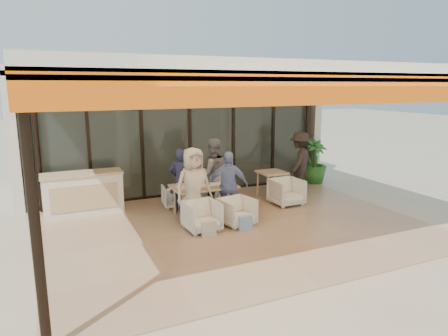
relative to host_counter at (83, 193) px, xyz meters
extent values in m
plane|color=#C6B293|center=(2.97, -2.30, -0.53)|extent=(70.00, 70.00, 0.00)
cube|color=tan|center=(2.97, -2.30, -0.53)|extent=(8.00, 6.00, 0.01)
cube|color=silver|center=(2.97, -2.30, 2.77)|extent=(8.00, 6.00, 0.20)
cube|color=#FF650D|center=(2.97, -5.24, 2.49)|extent=(8.00, 0.12, 0.45)
cube|color=orange|center=(2.97, -4.55, 2.61)|extent=(8.00, 1.50, 0.06)
cylinder|color=black|center=(-0.91, -5.18, 1.07)|extent=(0.12, 0.12, 3.20)
cylinder|color=black|center=(-0.91, 0.58, 1.07)|extent=(0.12, 0.12, 3.20)
cylinder|color=black|center=(6.85, 0.58, 1.07)|extent=(0.12, 0.12, 3.20)
cube|color=#9EADA3|center=(2.97, 0.70, 1.07)|extent=(8.00, 0.03, 3.20)
cube|color=black|center=(2.97, 0.70, -0.49)|extent=(8.00, 0.10, 0.08)
cube|color=black|center=(2.97, 0.70, 2.63)|extent=(8.00, 0.10, 0.08)
cube|color=black|center=(-1.03, 0.70, 1.07)|extent=(0.08, 0.10, 3.20)
cube|color=black|center=(0.27, 0.70, 1.07)|extent=(0.08, 0.10, 3.20)
cube|color=black|center=(1.62, 0.70, 1.07)|extent=(0.08, 0.10, 3.20)
cube|color=black|center=(2.97, 0.70, 1.07)|extent=(0.08, 0.10, 3.20)
cube|color=black|center=(4.32, 0.70, 1.07)|extent=(0.08, 0.10, 3.20)
cube|color=black|center=(5.67, 0.70, 1.07)|extent=(0.08, 0.10, 3.20)
cube|color=black|center=(6.97, 0.70, 1.07)|extent=(0.08, 0.10, 3.20)
cube|color=silver|center=(2.97, 4.20, 1.17)|extent=(9.00, 0.25, 3.40)
cube|color=silver|center=(-1.43, 2.45, 1.17)|extent=(0.25, 3.50, 3.40)
cube|color=silver|center=(7.37, 2.45, 1.17)|extent=(0.25, 3.50, 3.40)
cube|color=silver|center=(2.97, 2.45, 2.87)|extent=(9.00, 3.50, 0.25)
cube|color=tan|center=(2.97, 2.45, -0.52)|extent=(8.00, 3.50, 0.02)
cylinder|color=silver|center=(1.37, 2.30, 0.97)|extent=(0.40, 0.40, 3.00)
cylinder|color=silver|center=(4.77, 2.30, 0.97)|extent=(0.40, 0.40, 3.00)
cylinder|color=black|center=(1.77, 1.90, 2.47)|extent=(0.03, 0.03, 0.70)
cube|color=black|center=(1.77, 1.90, 2.02)|extent=(0.30, 0.30, 0.40)
sphere|color=#FFBF72|center=(1.77, 1.90, 2.02)|extent=(0.18, 0.18, 0.18)
cylinder|color=black|center=(5.27, 1.90, 2.47)|extent=(0.03, 0.03, 0.70)
cube|color=black|center=(5.27, 1.90, 2.02)|extent=(0.30, 0.30, 0.40)
sphere|color=#FFBF72|center=(5.27, 1.90, 2.02)|extent=(0.18, 0.18, 0.18)
cylinder|color=black|center=(3.27, 1.70, -0.48)|extent=(0.40, 0.40, 0.05)
cylinder|color=black|center=(3.27, 1.70, 0.52)|extent=(0.04, 0.04, 2.10)
cone|color=orange|center=(3.27, 1.70, 1.17)|extent=(0.32, 0.32, 1.10)
cube|color=silver|center=(0.00, 0.00, -0.03)|extent=(1.80, 0.60, 1.00)
cube|color=tan|center=(0.00, 0.00, 0.48)|extent=(1.85, 0.65, 0.06)
cube|color=tan|center=(0.00, -0.31, -0.03)|extent=(1.50, 0.02, 0.60)
cube|color=tan|center=(2.61, -1.25, 0.19)|extent=(1.50, 0.90, 0.05)
cube|color=white|center=(2.61, -1.25, 0.21)|extent=(1.30, 0.35, 0.01)
cylinder|color=tan|center=(1.99, -1.57, -0.18)|extent=(0.06, 0.06, 0.70)
cylinder|color=tan|center=(3.23, -1.57, -0.18)|extent=(0.06, 0.06, 0.70)
cylinder|color=tan|center=(1.99, -0.93, -0.18)|extent=(0.06, 0.06, 0.70)
cylinder|color=tan|center=(3.23, -0.93, -0.18)|extent=(0.06, 0.06, 0.70)
cylinder|color=white|center=(2.16, -1.40, 0.27)|extent=(0.06, 0.06, 0.11)
cylinder|color=white|center=(2.36, -1.05, 0.27)|extent=(0.06, 0.06, 0.11)
cylinder|color=white|center=(2.66, -1.35, 0.27)|extent=(0.06, 0.06, 0.11)
cylinder|color=white|center=(2.91, -1.07, 0.27)|extent=(0.06, 0.06, 0.11)
cylinder|color=white|center=(3.11, -1.45, 0.27)|extent=(0.06, 0.06, 0.11)
cylinder|color=brown|center=(2.06, -1.10, 0.30)|extent=(0.07, 0.07, 0.16)
cylinder|color=black|center=(2.51, -0.97, 0.30)|extent=(0.09, 0.09, 0.17)
cylinder|color=black|center=(2.51, -0.97, 0.39)|extent=(0.10, 0.10, 0.01)
cylinder|color=white|center=(2.16, -1.55, 0.22)|extent=(0.22, 0.22, 0.01)
cylinder|color=white|center=(3.06, -1.55, 0.22)|extent=(0.22, 0.22, 0.01)
cylinder|color=white|center=(2.16, -0.93, 0.22)|extent=(0.22, 0.22, 0.01)
cylinder|color=white|center=(3.06, -0.93, 0.22)|extent=(0.22, 0.22, 0.01)
imported|color=white|center=(2.19, -0.30, -0.22)|extent=(0.67, 0.64, 0.63)
imported|color=white|center=(3.03, -0.30, -0.24)|extent=(0.63, 0.60, 0.59)
imported|color=white|center=(2.19, -2.20, -0.17)|extent=(0.74, 0.70, 0.72)
imported|color=white|center=(3.03, -2.20, -0.19)|extent=(0.79, 0.75, 0.69)
imported|color=#1B223C|center=(2.19, -0.80, 0.26)|extent=(0.66, 0.53, 1.59)
imported|color=slate|center=(3.03, -0.80, 0.36)|extent=(0.93, 0.76, 1.79)
imported|color=beige|center=(2.19, -1.70, 0.34)|extent=(0.89, 0.62, 1.74)
imported|color=#738CC0|center=(3.03, -1.70, 0.27)|extent=(1.01, 0.70, 1.60)
cube|color=silver|center=(2.19, -2.60, -0.36)|extent=(0.30, 0.10, 0.34)
cube|color=#99BFD8|center=(3.03, -2.60, -0.36)|extent=(0.30, 0.10, 0.34)
cube|color=tan|center=(4.88, -0.59, 0.19)|extent=(0.70, 0.70, 0.05)
cylinder|color=tan|center=(4.60, -0.87, -0.18)|extent=(0.05, 0.05, 0.70)
cylinder|color=tan|center=(5.16, -0.87, -0.18)|extent=(0.05, 0.05, 0.70)
cylinder|color=tan|center=(4.60, -0.31, -0.18)|extent=(0.05, 0.05, 0.70)
cylinder|color=tan|center=(5.16, -0.31, -0.18)|extent=(0.05, 0.05, 0.70)
imported|color=white|center=(4.88, -1.34, -0.15)|extent=(0.77, 0.72, 0.77)
imported|color=black|center=(5.98, -0.33, 0.35)|extent=(1.31, 1.21, 1.77)
imported|color=#1E5919|center=(6.99, 0.33, 0.18)|extent=(0.91, 0.91, 1.43)
camera|label=1|loc=(-0.74, -9.79, 2.53)|focal=32.00mm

